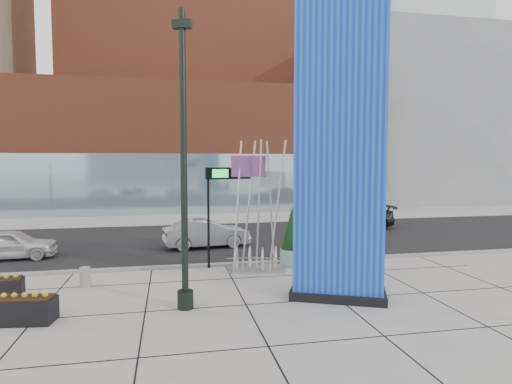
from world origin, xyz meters
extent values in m
plane|color=#9E9991|center=(0.00, 0.00, 0.00)|extent=(160.00, 160.00, 0.00)
cube|color=black|center=(0.00, 10.00, 0.01)|extent=(80.00, 12.00, 0.02)
cube|color=gray|center=(0.00, 4.00, 0.06)|extent=(80.00, 0.30, 0.12)
cube|color=#99472C|center=(1.00, 27.00, 5.50)|extent=(34.00, 10.00, 11.00)
cube|color=#8CA5B2|center=(1.00, 22.20, 2.50)|extent=(34.00, 0.60, 5.00)
cube|color=slate|center=(26.00, 32.00, 9.00)|extent=(20.00, 18.00, 18.00)
cube|color=#B2B7BC|center=(36.00, 48.00, 27.50)|extent=(16.00, 16.00, 55.00)
cube|color=blue|center=(4.00, -0.95, 4.99)|extent=(2.98, 2.14, 9.98)
cube|color=black|center=(4.00, -0.95, 0.14)|extent=(3.28, 2.43, 0.28)
cylinder|color=black|center=(-0.83, -0.94, 4.37)|extent=(0.20, 0.20, 8.73)
cylinder|color=black|center=(-0.83, -0.94, 0.27)|extent=(0.48, 0.48, 0.55)
cube|color=black|center=(-0.83, -0.94, 8.30)|extent=(0.60, 0.42, 0.24)
cube|color=silver|center=(2.14, 3.00, 0.03)|extent=(2.52, 1.70, 0.06)
cylinder|color=silver|center=(1.40, 2.79, 2.62)|extent=(0.09, 0.09, 5.24)
cylinder|color=silver|center=(1.82, 3.16, 2.62)|extent=(0.09, 0.09, 5.24)
cylinder|color=silver|center=(2.24, 2.90, 2.62)|extent=(0.09, 0.09, 5.24)
cylinder|color=silver|center=(2.71, 3.21, 2.62)|extent=(0.09, 0.09, 5.24)
cylinder|color=silver|center=(2.97, 2.74, 2.62)|extent=(0.09, 0.09, 5.24)
torus|color=silver|center=(1.35, 2.90, 0.50)|extent=(0.31, 0.94, 0.95)
torus|color=silver|center=(1.87, 3.10, 0.50)|extent=(0.31, 0.94, 0.95)
torus|color=silver|center=(2.40, 2.90, 0.50)|extent=(0.31, 0.94, 0.95)
torus|color=silver|center=(2.92, 3.10, 0.50)|extent=(0.31, 0.94, 0.95)
cube|color=red|center=(1.82, 3.00, 4.19)|extent=(1.35, 0.30, 0.84)
cube|color=silver|center=(2.77, 3.10, 3.67)|extent=(1.00, 0.42, 0.63)
cylinder|color=gray|center=(-4.20, 2.00, 0.35)|extent=(0.36, 0.36, 0.69)
cylinder|color=black|center=(0.30, 3.80, 2.05)|extent=(0.10, 0.10, 4.09)
cube|color=black|center=(1.17, 3.80, 3.90)|extent=(1.95, 0.54, 0.49)
cube|color=#19D833|center=(0.78, 3.69, 3.90)|extent=(0.67, 0.15, 0.34)
cylinder|color=#97CBC4|center=(6.06, 2.22, 0.35)|extent=(1.00, 1.00, 0.70)
cylinder|color=black|center=(6.06, 2.22, 0.70)|extent=(0.92, 0.92, 0.06)
cone|color=black|center=(6.06, 2.22, 1.60)|extent=(0.90, 0.90, 1.79)
cylinder|color=#97CBC4|center=(5.20, 1.80, 0.31)|extent=(0.87, 0.87, 0.61)
cylinder|color=black|center=(5.20, 1.80, 0.61)|extent=(0.80, 0.80, 0.05)
cone|color=black|center=(5.20, 1.80, 1.40)|extent=(0.79, 0.79, 1.57)
cylinder|color=#97CBC4|center=(3.80, 3.60, 0.35)|extent=(1.00, 1.00, 0.70)
cylinder|color=black|center=(3.80, 3.60, 0.70)|extent=(0.92, 0.92, 0.06)
cone|color=black|center=(3.80, 3.60, 1.59)|extent=(0.90, 0.90, 1.79)
cube|color=black|center=(-5.16, -1.20, 0.33)|extent=(1.62, 0.97, 0.65)
cube|color=black|center=(-5.16, -1.20, 0.68)|extent=(1.50, 0.84, 0.07)
imported|color=silver|center=(-8.30, 7.14, 0.67)|extent=(3.96, 1.67, 1.34)
imported|color=#979B9E|center=(0.56, 7.94, 0.71)|extent=(4.50, 2.13, 1.43)
imported|color=black|center=(10.39, 12.02, 0.76)|extent=(5.28, 2.21, 1.52)
camera|label=1|loc=(-1.26, -13.61, 4.41)|focal=30.00mm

